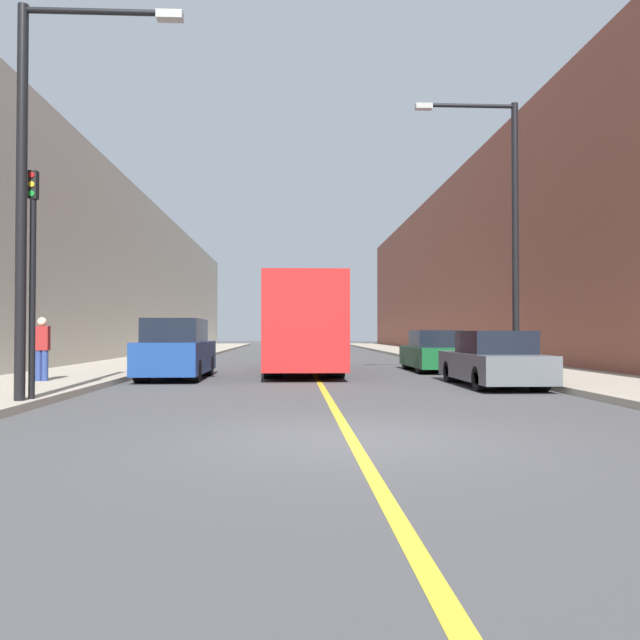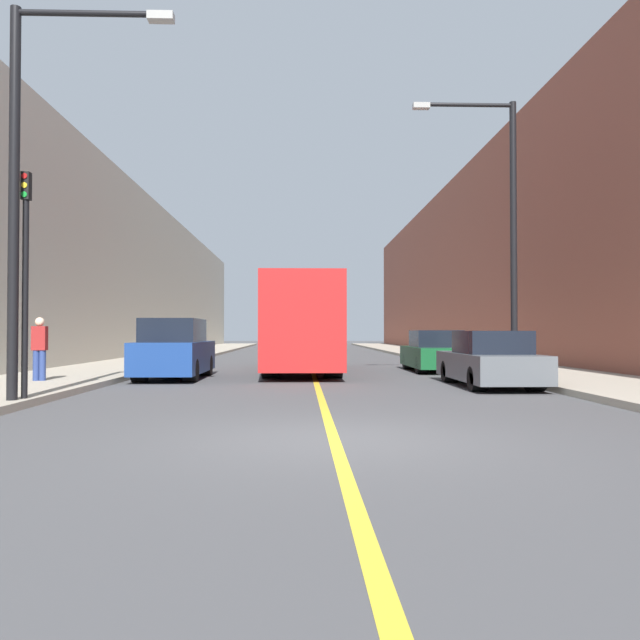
{
  "view_description": "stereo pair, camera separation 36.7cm",
  "coord_description": "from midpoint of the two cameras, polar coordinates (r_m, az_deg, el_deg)",
  "views": [
    {
      "loc": [
        -0.82,
        -8.39,
        1.44
      ],
      "look_at": [
        0.3,
        15.61,
        1.93
      ],
      "focal_mm": 35.0,
      "sensor_mm": 36.0,
      "label": 1
    },
    {
      "loc": [
        -0.45,
        -8.4,
        1.44
      ],
      "look_at": [
        0.3,
        15.61,
        1.93
      ],
      "focal_mm": 35.0,
      "sensor_mm": 36.0,
      "label": 2
    }
  ],
  "objects": [
    {
      "name": "car_right_near",
      "position": [
        17.32,
        14.95,
        -3.66
      ],
      "size": [
        1.82,
        4.65,
        1.49
      ],
      "color": "#51565B",
      "rests_on": "ground"
    },
    {
      "name": "ground_plane",
      "position": [
        8.54,
        1.67,
        -10.87
      ],
      "size": [
        200.0,
        200.0,
        0.0
      ],
      "primitive_type": "plane",
      "color": "#474749"
    },
    {
      "name": "street_lamp_left",
      "position": [
        13.4,
        -25.13,
        12.3
      ],
      "size": [
        3.13,
        0.24,
        7.56
      ],
      "color": "black",
      "rests_on": "sidewalk_left"
    },
    {
      "name": "parked_suv_left",
      "position": [
        19.94,
        -13.51,
        -2.78
      ],
      "size": [
        1.87,
        4.61,
        1.87
      ],
      "color": "navy",
      "rests_on": "ground"
    },
    {
      "name": "pedestrian",
      "position": [
        18.21,
        -24.62,
        -2.33
      ],
      "size": [
        0.37,
        0.24,
        1.69
      ],
      "color": "navy",
      "rests_on": "sidewalk_left"
    },
    {
      "name": "road_center_line",
      "position": [
        38.42,
        -1.73,
        -3.31
      ],
      "size": [
        0.16,
        72.0,
        0.01
      ],
      "primitive_type": "cube",
      "color": "gold",
      "rests_on": "ground"
    },
    {
      "name": "traffic_light",
      "position": [
        13.44,
        -25.51,
        3.75
      ],
      "size": [
        0.16,
        0.18,
        4.44
      ],
      "color": "black",
      "rests_on": "sidewalk_left"
    },
    {
      "name": "street_lamp_right",
      "position": [
        19.77,
        16.14,
        8.91
      ],
      "size": [
        3.13,
        0.24,
        8.23
      ],
      "color": "black",
      "rests_on": "sidewalk_right"
    },
    {
      "name": "bus",
      "position": [
        22.96,
        -2.08,
        -0.38
      ],
      "size": [
        2.54,
        10.4,
        3.29
      ],
      "color": "#AD1E1E",
      "rests_on": "ground"
    },
    {
      "name": "sidewalk_left",
      "position": [
        39.04,
        -12.96,
        -3.13
      ],
      "size": [
        3.91,
        72.0,
        0.16
      ],
      "primitive_type": "cube",
      "color": "#A89E8C",
      "rests_on": "ground"
    },
    {
      "name": "building_row_left",
      "position": [
        40.06,
        -18.52,
        3.79
      ],
      "size": [
        4.0,
        72.0,
        9.72
      ],
      "primitive_type": "cube",
      "color": "#B7B2A3",
      "rests_on": "ground"
    },
    {
      "name": "sidewalk_right",
      "position": [
        39.29,
        9.44,
        -3.13
      ],
      "size": [
        3.91,
        72.0,
        0.16
      ],
      "primitive_type": "cube",
      "color": "#A89E8C",
      "rests_on": "ground"
    },
    {
      "name": "building_row_right",
      "position": [
        40.52,
        14.91,
        5.06
      ],
      "size": [
        4.0,
        72.0,
        11.61
      ],
      "primitive_type": "cube",
      "color": "brown",
      "rests_on": "ground"
    },
    {
      "name": "car_right_mid",
      "position": [
        23.53,
        10.01,
        -2.98
      ],
      "size": [
        1.87,
        4.37,
        1.52
      ],
      "color": "#145128",
      "rests_on": "ground"
    }
  ]
}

